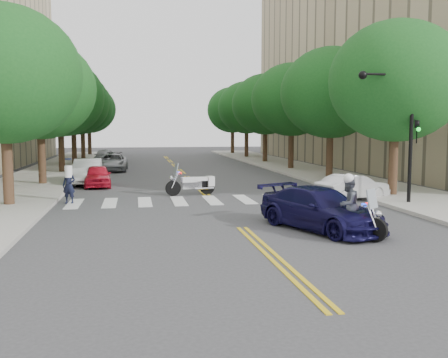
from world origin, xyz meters
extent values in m
plane|color=#38383A|center=(0.00, 0.00, 0.00)|extent=(140.00, 140.00, 0.00)
cube|color=#9E9991|center=(-9.50, 22.00, 0.07)|extent=(5.00, 60.00, 0.15)
cube|color=#9E9991|center=(9.50, 22.00, 0.07)|extent=(5.00, 60.00, 0.15)
cylinder|color=#382316|center=(-8.80, 6.00, 1.66)|extent=(0.44, 0.44, 3.32)
ellipsoid|color=#164D19|center=(-8.80, 6.00, 5.56)|extent=(6.40, 6.40, 5.76)
cylinder|color=#382316|center=(-8.80, 14.00, 1.66)|extent=(0.44, 0.44, 3.32)
ellipsoid|color=#164D19|center=(-8.80, 14.00, 5.56)|extent=(6.40, 6.40, 5.76)
cylinder|color=#382316|center=(-8.80, 22.00, 1.66)|extent=(0.44, 0.44, 3.32)
ellipsoid|color=#164D19|center=(-8.80, 22.00, 5.56)|extent=(6.40, 6.40, 5.76)
cylinder|color=#382316|center=(-8.80, 30.00, 1.66)|extent=(0.44, 0.44, 3.32)
ellipsoid|color=#164D19|center=(-8.80, 30.00, 5.56)|extent=(6.40, 6.40, 5.76)
cylinder|color=#382316|center=(-8.80, 38.00, 1.66)|extent=(0.44, 0.44, 3.32)
ellipsoid|color=#164D19|center=(-8.80, 38.00, 5.56)|extent=(6.40, 6.40, 5.76)
cylinder|color=#382316|center=(-8.80, 46.00, 1.66)|extent=(0.44, 0.44, 3.32)
ellipsoid|color=#164D19|center=(-8.80, 46.00, 5.56)|extent=(6.40, 6.40, 5.76)
cylinder|color=#382316|center=(8.80, 6.00, 1.66)|extent=(0.44, 0.44, 3.32)
ellipsoid|color=#164D19|center=(8.80, 6.00, 5.56)|extent=(6.40, 6.40, 5.76)
cylinder|color=#382316|center=(8.80, 14.00, 1.66)|extent=(0.44, 0.44, 3.32)
ellipsoid|color=#164D19|center=(8.80, 14.00, 5.56)|extent=(6.40, 6.40, 5.76)
cylinder|color=#382316|center=(8.80, 22.00, 1.66)|extent=(0.44, 0.44, 3.32)
ellipsoid|color=#164D19|center=(8.80, 22.00, 5.56)|extent=(6.40, 6.40, 5.76)
cylinder|color=#382316|center=(8.80, 30.00, 1.66)|extent=(0.44, 0.44, 3.32)
ellipsoid|color=#164D19|center=(8.80, 30.00, 5.56)|extent=(6.40, 6.40, 5.76)
cylinder|color=#382316|center=(8.80, 38.00, 1.66)|extent=(0.44, 0.44, 3.32)
ellipsoid|color=#164D19|center=(8.80, 38.00, 5.56)|extent=(6.40, 6.40, 5.76)
cylinder|color=#382316|center=(8.80, 46.00, 1.66)|extent=(0.44, 0.44, 3.32)
ellipsoid|color=#164D19|center=(8.80, 46.00, 5.56)|extent=(6.40, 6.40, 5.76)
cylinder|color=black|center=(8.20, 3.50, 3.00)|extent=(0.16, 0.16, 6.00)
cylinder|color=black|center=(7.00, 3.50, 5.60)|extent=(2.40, 0.10, 0.10)
sphere|color=black|center=(5.90, 3.50, 5.55)|extent=(0.36, 0.36, 0.36)
imported|color=black|center=(8.45, 3.50, 3.20)|extent=(0.16, 0.20, 1.00)
sphere|color=#0CCC26|center=(8.45, 3.35, 3.30)|extent=(0.18, 0.18, 0.18)
cylinder|color=black|center=(3.45, -2.75, 0.36)|extent=(0.57, 0.66, 0.73)
cylinder|color=black|center=(2.38, -1.41, 0.36)|extent=(0.60, 0.69, 0.73)
cube|color=silver|center=(2.88, -2.04, 0.48)|extent=(0.87, 0.97, 0.34)
cube|color=black|center=(2.95, -2.13, 0.75)|extent=(0.77, 0.83, 0.24)
cube|color=black|center=(2.58, -1.66, 0.77)|extent=(0.70, 0.73, 0.17)
cube|color=black|center=(2.28, -1.29, 0.64)|extent=(0.57, 0.54, 0.48)
cube|color=#8C99A5|center=(3.36, -2.65, 1.28)|extent=(0.52, 0.46, 0.58)
cube|color=red|center=(3.35, -2.42, 1.09)|extent=(0.15, 0.15, 0.09)
cube|color=#0C26E5|center=(3.15, -2.58, 1.09)|extent=(0.15, 0.15, 0.09)
imported|color=#474C56|center=(2.88, -2.04, 1.04)|extent=(1.04, 1.01, 1.69)
sphere|color=silver|center=(2.88, -2.04, 1.83)|extent=(0.32, 0.32, 0.32)
cylinder|color=black|center=(-1.67, 8.35, 0.38)|extent=(0.77, 0.28, 0.75)
cylinder|color=black|center=(0.08, 8.64, 0.38)|extent=(0.78, 0.32, 0.75)
cube|color=silver|center=(-0.74, 8.50, 0.50)|extent=(1.04, 0.51, 0.36)
cube|color=silver|center=(-0.85, 8.48, 0.78)|extent=(0.83, 0.52, 0.24)
cube|color=silver|center=(-0.25, 8.58, 0.80)|extent=(0.67, 0.54, 0.18)
cube|color=silver|center=(0.25, 8.66, 0.67)|extent=(0.41, 0.54, 0.50)
cube|color=#8C99A5|center=(-1.53, 8.37, 1.33)|extent=(0.26, 0.58, 0.61)
cube|color=red|center=(-1.32, 8.27, 1.13)|extent=(0.13, 0.13, 0.09)
cube|color=#0C26E5|center=(-1.36, 8.53, 1.13)|extent=(0.13, 0.13, 0.09)
imported|color=black|center=(-6.42, 6.66, 0.82)|extent=(0.70, 0.58, 1.63)
imported|color=silver|center=(6.50, 5.48, 0.61)|extent=(3.92, 2.52, 1.22)
imported|color=#100D39|center=(2.50, -0.74, 0.69)|extent=(3.68, 5.16, 1.39)
imported|color=red|center=(-5.63, 13.00, 0.62)|extent=(1.71, 3.74, 1.24)
imported|color=silver|center=(-6.30, 14.50, 0.75)|extent=(1.71, 4.58, 1.49)
imported|color=#97999E|center=(-5.20, 23.50, 0.66)|extent=(2.34, 4.83, 1.32)
imported|color=black|center=(-5.20, 28.50, 0.59)|extent=(1.85, 4.12, 1.17)
imported|color=#ADADB3|center=(-6.30, 31.62, 0.70)|extent=(1.89, 4.18, 1.39)
camera|label=1|loc=(-3.54, -16.22, 3.39)|focal=40.00mm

